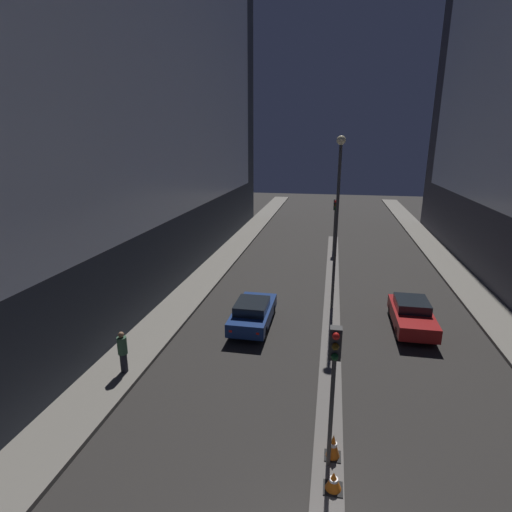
% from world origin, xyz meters
% --- Properties ---
extents(building_left, '(6.01, 41.39, 27.04)m').
position_xyz_m(building_left, '(-12.66, 20.69, 13.53)').
color(building_left, '#2D333D').
rests_on(building_left, ground).
extents(median_strip, '(0.89, 31.76, 0.11)m').
position_xyz_m(median_strip, '(0.00, 16.88, 0.06)').
color(median_strip, '#66605B').
rests_on(median_strip, ground).
extents(traffic_light_near, '(0.32, 0.42, 4.35)m').
position_xyz_m(traffic_light_near, '(0.00, 3.61, 3.31)').
color(traffic_light_near, '#383838').
rests_on(traffic_light_near, median_strip).
extents(traffic_light_mid, '(0.32, 0.42, 4.35)m').
position_xyz_m(traffic_light_mid, '(0.00, 27.66, 3.31)').
color(traffic_light_mid, '#383838').
rests_on(traffic_light_mid, median_strip).
extents(street_lamp, '(0.46, 0.46, 9.26)m').
position_xyz_m(street_lamp, '(0.00, 15.07, 5.94)').
color(street_lamp, '#383838').
rests_on(street_lamp, median_strip).
extents(traffic_cone_near, '(0.52, 0.52, 0.54)m').
position_xyz_m(traffic_cone_near, '(0.15, 2.80, 0.38)').
color(traffic_cone_near, black).
rests_on(traffic_cone_near, median_strip).
extents(traffic_cone_far, '(0.49, 0.49, 0.76)m').
position_xyz_m(traffic_cone_far, '(0.13, 3.97, 0.49)').
color(traffic_cone_far, black).
rests_on(traffic_cone_far, median_strip).
extents(car_left_lane, '(1.82, 4.31, 1.45)m').
position_xyz_m(car_left_lane, '(-3.93, 12.24, 0.75)').
color(car_left_lane, navy).
rests_on(car_left_lane, ground).
extents(car_right_lane, '(1.83, 4.25, 1.45)m').
position_xyz_m(car_right_lane, '(3.93, 13.50, 0.75)').
color(car_right_lane, maroon).
rests_on(car_right_lane, ground).
extents(pedestrian_on_left_sidewalk, '(0.38, 0.38, 1.75)m').
position_xyz_m(pedestrian_on_left_sidewalk, '(-8.14, 6.91, 1.09)').
color(pedestrian_on_left_sidewalk, black).
rests_on(pedestrian_on_left_sidewalk, sidewalk_left).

